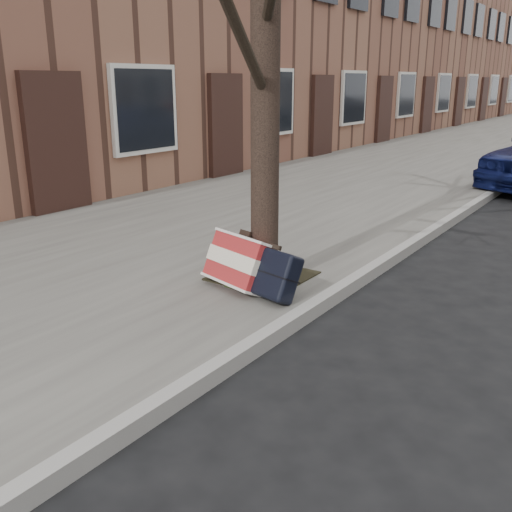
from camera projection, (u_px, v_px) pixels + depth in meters
The scene contains 6 objects.
ground at pixel (416, 404), 3.62m from camera, with size 120.00×120.00×0.00m, color black.
near_sidewalk at pixel (470, 146), 17.39m from camera, with size 5.00×70.00×0.12m, color slate.
house_near at pixel (319, 35), 20.38m from camera, with size 6.80×40.00×7.00m, color brown.
dirt_patch at pixel (263, 276), 5.62m from camera, with size 0.85×0.85×0.01m, color black.
suitcase_red at pixel (237, 261), 5.26m from camera, with size 0.66×0.18×0.47m, color maroon.
suitcase_navy at pixel (268, 272), 5.03m from camera, with size 0.60×0.19×0.43m, color black.
Camera 1 is at (0.98, -3.20, 1.97)m, focal length 40.00 mm.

